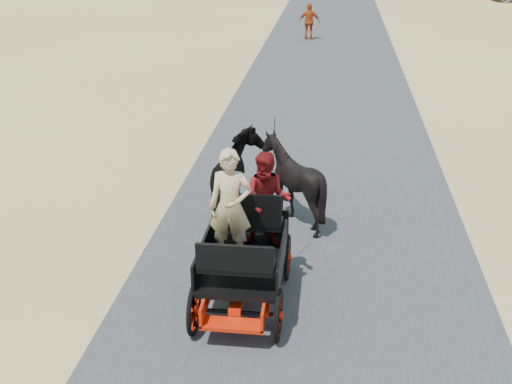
# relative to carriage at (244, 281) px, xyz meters

# --- Properties ---
(ground) EXTENTS (140.00, 140.00, 0.00)m
(ground) POSITION_rel_carriage_xyz_m (0.95, 2.11, -0.36)
(ground) COLOR tan
(road) EXTENTS (6.00, 140.00, 0.01)m
(road) POSITION_rel_carriage_xyz_m (0.95, 2.11, -0.35)
(road) COLOR #38383A
(road) RESTS_ON ground
(carriage) EXTENTS (1.30, 2.40, 0.72)m
(carriage) POSITION_rel_carriage_xyz_m (0.00, 0.00, 0.00)
(carriage) COLOR black
(carriage) RESTS_ON ground
(horse_left) EXTENTS (0.91, 2.01, 1.70)m
(horse_left) POSITION_rel_carriage_xyz_m (-0.55, 3.00, 0.49)
(horse_left) COLOR black
(horse_left) RESTS_ON ground
(horse_right) EXTENTS (1.37, 1.54, 1.70)m
(horse_right) POSITION_rel_carriage_xyz_m (0.55, 3.00, 0.49)
(horse_right) COLOR black
(horse_right) RESTS_ON ground
(driver_man) EXTENTS (0.66, 0.43, 1.80)m
(driver_man) POSITION_rel_carriage_xyz_m (-0.20, 0.05, 1.26)
(driver_man) COLOR tan
(driver_man) RESTS_ON carriage
(passenger_woman) EXTENTS (0.77, 0.60, 1.58)m
(passenger_woman) POSITION_rel_carriage_xyz_m (0.30, 0.60, 1.15)
(passenger_woman) COLOR #660C0F
(passenger_woman) RESTS_ON carriage
(pedestrian) EXTENTS (1.01, 0.43, 1.73)m
(pedestrian) POSITION_rel_carriage_xyz_m (-0.01, 23.14, 0.50)
(pedestrian) COLOR #AE3C13
(pedestrian) RESTS_ON ground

